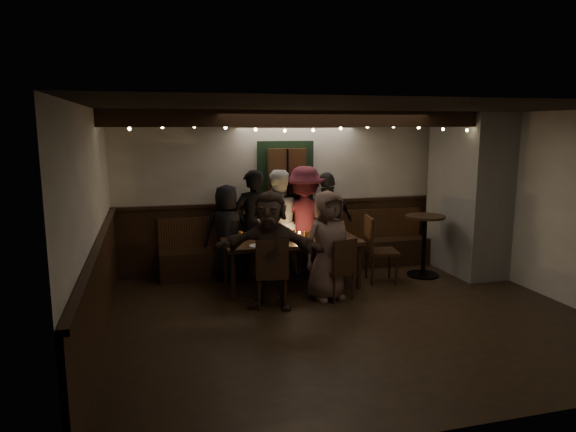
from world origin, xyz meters
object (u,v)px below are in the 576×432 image
object	(u,v)px
chair_end	(376,245)
person_e	(328,222)
dining_table	(291,244)
person_b	(253,224)
high_top	(424,238)
chair_near_right	(340,265)
person_d	(305,221)
person_c	(277,223)
person_a	(227,232)
person_f	(270,250)
person_g	(328,246)
chair_near_left	(272,269)

from	to	relation	value
chair_end	person_e	bearing A→B (deg)	122.30
dining_table	chair_end	size ratio (longest dim) A/B	1.98
person_b	high_top	bearing A→B (deg)	154.35
chair_near_right	person_d	world-z (taller)	person_d
dining_table	person_b	world-z (taller)	person_b
chair_end	person_e	size ratio (longest dim) A/B	0.62
chair_near_right	person_c	xyz separation A→B (m)	(-0.55, 1.43, 0.36)
person_a	person_f	size ratio (longest dim) A/B	0.96
high_top	person_e	bearing A→B (deg)	152.87
chair_end	person_c	xyz separation A→B (m)	(-1.39, 0.76, 0.28)
person_b	person_c	xyz separation A→B (m)	(0.40, 0.05, -0.01)
dining_table	person_f	world-z (taller)	person_f
person_d	high_top	bearing A→B (deg)	173.53
chair_near_right	person_g	distance (m)	0.33
person_e	person_g	world-z (taller)	person_e
person_f	person_g	bearing A→B (deg)	32.37
dining_table	chair_near_right	size ratio (longest dim) A/B	2.31
person_e	chair_near_left	bearing A→B (deg)	33.17
chair_near_right	person_g	bearing A→B (deg)	147.27
person_d	person_e	world-z (taller)	person_d
person_b	chair_end	bearing A→B (deg)	145.83
person_e	chair_end	bearing A→B (deg)	106.33
person_d	person_a	bearing A→B (deg)	10.56
chair_near_left	person_b	world-z (taller)	person_b
dining_table	person_f	bearing A→B (deg)	-123.02
chair_near_right	person_f	bearing A→B (deg)	-178.61
chair_near_left	chair_end	bearing A→B (deg)	21.62
person_a	person_c	bearing A→B (deg)	-172.47
chair_near_right	person_f	world-z (taller)	person_f
chair_end	person_a	world-z (taller)	person_a
chair_near_left	person_f	bearing A→B (deg)	109.90
person_b	person_c	bearing A→B (deg)	175.15
person_d	person_e	bearing A→B (deg)	-156.18
chair_near_right	person_a	bearing A→B (deg)	133.40
dining_table	person_e	bearing A→B (deg)	41.01
person_c	person_b	bearing A→B (deg)	-3.57
person_b	person_e	distance (m)	1.29
chair_end	person_c	size ratio (longest dim) A/B	0.60
person_a	person_b	size ratio (longest dim) A/B	0.87
person_e	person_f	size ratio (longest dim) A/B	1.05
high_top	person_b	xyz separation A→B (m)	(-2.67, 0.62, 0.24)
person_d	person_e	xyz separation A→B (m)	(0.43, 0.08, -0.06)
person_b	person_g	distance (m)	1.51
dining_table	high_top	world-z (taller)	high_top
chair_end	person_e	distance (m)	0.98
person_a	person_d	xyz separation A→B (m)	(1.25, -0.05, 0.13)
dining_table	chair_end	world-z (taller)	chair_end
chair_near_right	person_b	distance (m)	1.72
dining_table	person_a	bearing A→B (deg)	141.72
chair_near_right	person_f	size ratio (longest dim) A/B	0.56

